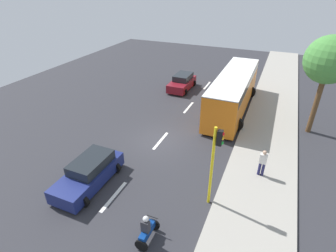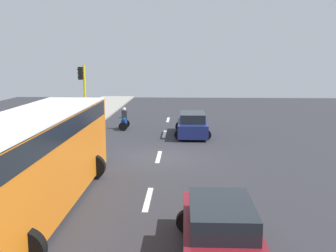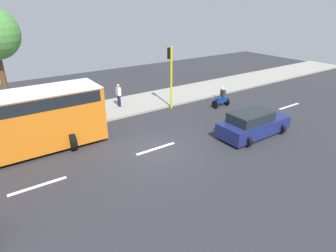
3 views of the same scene
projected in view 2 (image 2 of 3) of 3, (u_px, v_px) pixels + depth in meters
name	position (u px, v px, depth m)	size (l,w,h in m)	color
ground_plane	(159.00, 158.00, 19.73)	(40.00, 60.00, 0.10)	#2D2D33
sidewalk	(22.00, 154.00, 19.98)	(4.00, 60.00, 0.15)	#9E998E
lane_stripe_far_north	(168.00, 120.00, 31.53)	(0.20, 2.40, 0.01)	white
lane_stripe_north	(164.00, 134.00, 25.63)	(0.20, 2.40, 0.01)	white
lane_stripe_mid	(159.00, 157.00, 19.72)	(0.20, 2.40, 0.01)	white
lane_stripe_south	(148.00, 199.00, 13.81)	(0.20, 2.40, 0.01)	white
car_dark_blue	(192.00, 125.00, 25.03)	(2.23, 4.48, 1.52)	navy
car_maroon	(220.00, 230.00, 9.67)	(2.22, 4.10, 1.52)	maroon
city_bus	(32.00, 156.00, 12.43)	(3.20, 11.00, 3.16)	orange
motorcycle	(124.00, 120.00, 27.26)	(0.60, 1.30, 1.53)	black
pedestrian_near_signal	(30.00, 131.00, 21.03)	(0.40, 0.24, 1.69)	#1E1E4C
traffic_light_corner	(83.00, 91.00, 23.71)	(0.49, 0.24, 4.50)	yellow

